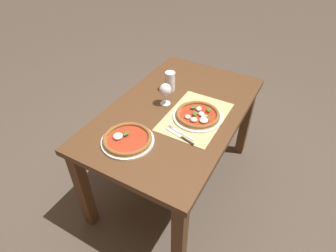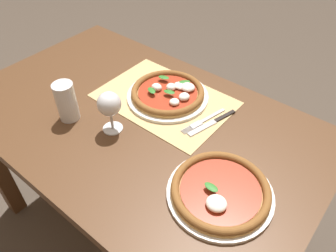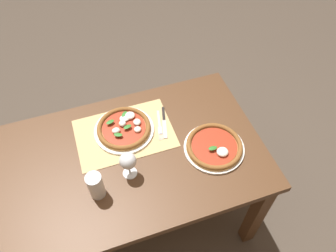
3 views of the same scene
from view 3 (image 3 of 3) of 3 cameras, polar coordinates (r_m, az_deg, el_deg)
name	(u,v)px [view 3 (image 3 of 3)]	position (r m, az deg, el deg)	size (l,w,h in m)	color
ground_plane	(140,216)	(2.31, -4.94, -15.28)	(24.00, 24.00, 0.00)	#473D33
dining_table	(132,167)	(1.74, -6.36, -7.16)	(1.35, 0.83, 0.74)	#4C301C
paper_placemat	(125,133)	(1.74, -7.58, -1.26)	(0.50, 0.35, 0.00)	tan
pizza_near	(124,128)	(1.73, -7.64, -0.35)	(0.31, 0.31, 0.05)	silver
pizza_far	(214,147)	(1.67, 8.09, -3.58)	(0.31, 0.31, 0.05)	silver
wine_glass	(128,162)	(1.51, -6.99, -6.17)	(0.08, 0.08, 0.16)	silver
pint_glass	(96,186)	(1.51, -12.45, -10.17)	(0.07, 0.07, 0.15)	silver
fork	(160,125)	(1.75, -1.48, 0.15)	(0.06, 0.20, 0.00)	#B7B7BC
knife	(164,122)	(1.76, -0.67, 0.66)	(0.07, 0.21, 0.01)	black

